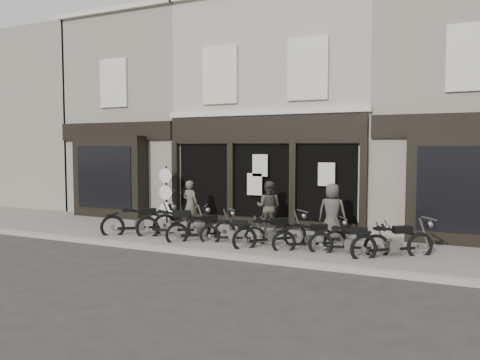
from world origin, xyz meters
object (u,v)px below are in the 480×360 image
at_px(motorcycle_1, 174,226).
at_px(motorcycle_4, 271,235).
at_px(man_centre, 269,207).
at_px(motorcycle_6, 350,243).
at_px(man_right, 332,212).
at_px(motorcycle_7, 393,245).
at_px(motorcycle_2, 202,230).
at_px(man_left, 190,204).
at_px(advert_sign_post, 166,197).
at_px(motorcycle_5, 311,240).
at_px(motorcycle_3, 233,234).
at_px(motorcycle_0, 140,224).

xyz_separation_m(motorcycle_1, motorcycle_4, (3.23, -0.06, -0.02)).
distance_m(motorcycle_1, man_centre, 3.09).
relative_size(motorcycle_6, man_right, 1.20).
relative_size(motorcycle_1, motorcycle_7, 1.13).
relative_size(motorcycle_2, motorcycle_4, 0.95).
xyz_separation_m(man_left, advert_sign_post, (-1.32, 0.51, 0.13)).
xyz_separation_m(motorcycle_5, man_left, (-4.72, 1.63, 0.54)).
relative_size(motorcycle_3, motorcycle_7, 0.98).
distance_m(motorcycle_5, advert_sign_post, 6.44).
height_order(motorcycle_5, advert_sign_post, advert_sign_post).
height_order(motorcycle_0, motorcycle_4, motorcycle_0).
distance_m(motorcycle_7, man_centre, 4.53).
xyz_separation_m(motorcycle_4, advert_sign_post, (-4.91, 2.14, 0.63)).
bearing_deg(motorcycle_7, man_right, 106.10).
bearing_deg(motorcycle_7, man_left, 130.51).
distance_m(motorcycle_0, man_right, 5.99).
distance_m(motorcycle_4, motorcycle_6, 2.17).
xyz_separation_m(man_centre, advert_sign_post, (-4.06, 0.18, 0.11)).
bearing_deg(motorcycle_4, motorcycle_3, 136.47).
xyz_separation_m(motorcycle_5, motorcycle_7, (2.11, 0.09, 0.04)).
height_order(motorcycle_3, motorcycle_7, motorcycle_7).
height_order(motorcycle_4, motorcycle_7, motorcycle_7).
xyz_separation_m(motorcycle_5, man_right, (0.20, 1.54, 0.57)).
distance_m(motorcycle_3, man_left, 3.00).
height_order(motorcycle_0, motorcycle_5, motorcycle_0).
bearing_deg(advert_sign_post, motorcycle_1, -52.82).
bearing_deg(motorcycle_6, motorcycle_7, -7.89).
height_order(motorcycle_2, motorcycle_5, motorcycle_2).
xyz_separation_m(motorcycle_7, advert_sign_post, (-8.15, 2.05, 0.63)).
bearing_deg(motorcycle_3, motorcycle_7, -13.69).
relative_size(motorcycle_5, man_left, 1.14).
bearing_deg(motorcycle_7, motorcycle_2, 145.11).
relative_size(motorcycle_2, man_left, 1.05).
relative_size(motorcycle_0, advert_sign_post, 0.93).
distance_m(motorcycle_0, man_centre, 4.13).
distance_m(motorcycle_0, motorcycle_3, 3.26).
relative_size(motorcycle_2, man_right, 1.00).
height_order(motorcycle_0, advert_sign_post, advert_sign_post).
distance_m(motorcycle_1, man_left, 1.68).
relative_size(motorcycle_4, man_right, 1.06).
distance_m(motorcycle_7, man_left, 7.02).
bearing_deg(man_left, motorcycle_6, 173.45).
relative_size(motorcycle_2, motorcycle_7, 0.87).
bearing_deg(motorcycle_1, motorcycle_2, -30.77).
bearing_deg(motorcycle_6, motorcycle_3, 167.02).
bearing_deg(advert_sign_post, motorcycle_5, -21.20).
bearing_deg(motorcycle_2, advert_sign_post, 95.41).
relative_size(motorcycle_0, man_centre, 1.23).
xyz_separation_m(motorcycle_2, motorcycle_3, (1.00, 0.05, -0.04)).
xyz_separation_m(motorcycle_3, motorcycle_4, (1.16, 0.04, 0.06)).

